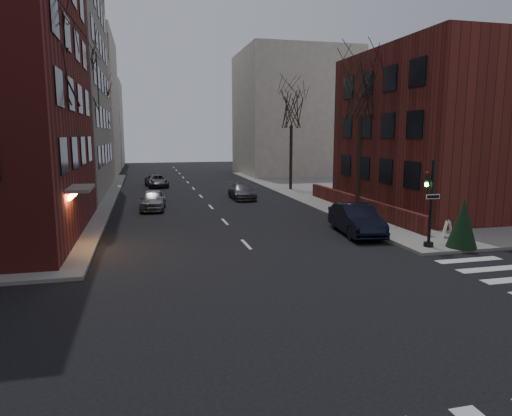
{
  "coord_description": "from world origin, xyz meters",
  "views": [
    {
      "loc": [
        -4.7,
        -9.09,
        5.29
      ],
      "look_at": [
        0.16,
        10.67,
        2.0
      ],
      "focal_mm": 32.0,
      "sensor_mm": 36.0,
      "label": 1
    }
  ],
  "objects_px": {
    "tree_left_a": "(47,63)",
    "tree_left_b": "(81,82)",
    "traffic_signal": "(429,209)",
    "evergreen_shrub": "(463,223)",
    "parked_sedan": "(356,220)",
    "sandwich_board": "(448,229)",
    "tree_right_b": "(291,109)",
    "tree_right_a": "(361,90)",
    "car_lane_far": "(157,181)",
    "streetlamp_far": "(109,144)",
    "tree_left_c": "(99,107)",
    "streetlamp_near": "(87,151)",
    "car_lane_silver": "(153,200)",
    "car_lane_gray": "(242,191)"
  },
  "relations": [
    {
      "from": "tree_left_a",
      "to": "tree_left_b",
      "type": "height_order",
      "value": "tree_left_b"
    },
    {
      "from": "traffic_signal",
      "to": "evergreen_shrub",
      "type": "distance_m",
      "value": 1.65
    },
    {
      "from": "parked_sedan",
      "to": "sandwich_board",
      "type": "bearing_deg",
      "value": -24.49
    },
    {
      "from": "tree_right_b",
      "to": "tree_left_b",
      "type": "bearing_deg",
      "value": -161.18
    },
    {
      "from": "tree_right_a",
      "to": "evergreen_shrub",
      "type": "distance_m",
      "value": 11.65
    },
    {
      "from": "tree_left_b",
      "to": "car_lane_far",
      "type": "bearing_deg",
      "value": 66.63
    },
    {
      "from": "streetlamp_far",
      "to": "parked_sedan",
      "type": "relative_size",
      "value": 1.28
    },
    {
      "from": "tree_left_c",
      "to": "streetlamp_near",
      "type": "distance_m",
      "value": 18.4
    },
    {
      "from": "tree_left_b",
      "to": "parked_sedan",
      "type": "height_order",
      "value": "tree_left_b"
    },
    {
      "from": "tree_left_a",
      "to": "streetlamp_far",
      "type": "distance_m",
      "value": 28.32
    },
    {
      "from": "tree_left_a",
      "to": "tree_left_b",
      "type": "xyz_separation_m",
      "value": [
        0.0,
        12.0,
        0.44
      ]
    },
    {
      "from": "traffic_signal",
      "to": "car_lane_far",
      "type": "distance_m",
      "value": 31.48
    },
    {
      "from": "tree_right_a",
      "to": "tree_right_b",
      "type": "bearing_deg",
      "value": 90.0
    },
    {
      "from": "tree_left_a",
      "to": "tree_right_b",
      "type": "relative_size",
      "value": 1.12
    },
    {
      "from": "sandwich_board",
      "to": "streetlamp_far",
      "type": "bearing_deg",
      "value": 144.01
    },
    {
      "from": "streetlamp_far",
      "to": "evergreen_shrub",
      "type": "relative_size",
      "value": 2.79
    },
    {
      "from": "parked_sedan",
      "to": "tree_left_b",
      "type": "bearing_deg",
      "value": 144.82
    },
    {
      "from": "tree_left_b",
      "to": "car_lane_silver",
      "type": "xyz_separation_m",
      "value": [
        4.63,
        -2.31,
        -8.21
      ]
    },
    {
      "from": "streetlamp_near",
      "to": "streetlamp_far",
      "type": "bearing_deg",
      "value": 90.0
    },
    {
      "from": "traffic_signal",
      "to": "car_lane_far",
      "type": "relative_size",
      "value": 0.91
    },
    {
      "from": "traffic_signal",
      "to": "parked_sedan",
      "type": "height_order",
      "value": "traffic_signal"
    },
    {
      "from": "tree_right_a",
      "to": "car_lane_gray",
      "type": "bearing_deg",
      "value": 120.82
    },
    {
      "from": "tree_left_c",
      "to": "car_lane_silver",
      "type": "relative_size",
      "value": 2.36
    },
    {
      "from": "parked_sedan",
      "to": "car_lane_silver",
      "type": "height_order",
      "value": "parked_sedan"
    },
    {
      "from": "tree_left_c",
      "to": "parked_sedan",
      "type": "xyz_separation_m",
      "value": [
        15.0,
        -27.19,
        -7.22
      ]
    },
    {
      "from": "car_lane_far",
      "to": "evergreen_shrub",
      "type": "relative_size",
      "value": 1.95
    },
    {
      "from": "tree_left_b",
      "to": "parked_sedan",
      "type": "xyz_separation_m",
      "value": [
        15.0,
        -13.19,
        -8.11
      ]
    },
    {
      "from": "streetlamp_far",
      "to": "car_lane_gray",
      "type": "relative_size",
      "value": 1.42
    },
    {
      "from": "sandwich_board",
      "to": "traffic_signal",
      "type": "bearing_deg",
      "value": -121.47
    },
    {
      "from": "traffic_signal",
      "to": "streetlamp_near",
      "type": "distance_m",
      "value": 20.86
    },
    {
      "from": "tree_left_b",
      "to": "car_lane_silver",
      "type": "bearing_deg",
      "value": -26.47
    },
    {
      "from": "tree_right_a",
      "to": "streetlamp_far",
      "type": "height_order",
      "value": "tree_right_a"
    },
    {
      "from": "car_lane_gray",
      "to": "sandwich_board",
      "type": "distance_m",
      "value": 18.43
    },
    {
      "from": "tree_left_a",
      "to": "sandwich_board",
      "type": "distance_m",
      "value": 20.79
    },
    {
      "from": "parked_sedan",
      "to": "tree_left_a",
      "type": "bearing_deg",
      "value": -178.38
    },
    {
      "from": "car_lane_silver",
      "to": "car_lane_far",
      "type": "xyz_separation_m",
      "value": [
        0.69,
        14.61,
        -0.09
      ]
    },
    {
      "from": "tree_left_a",
      "to": "streetlamp_near",
      "type": "relative_size",
      "value": 1.63
    },
    {
      "from": "parked_sedan",
      "to": "evergreen_shrub",
      "type": "distance_m",
      "value": 5.37
    },
    {
      "from": "parked_sedan",
      "to": "car_lane_gray",
      "type": "height_order",
      "value": "parked_sedan"
    },
    {
      "from": "car_lane_silver",
      "to": "tree_left_c",
      "type": "bearing_deg",
      "value": 111.31
    },
    {
      "from": "tree_left_a",
      "to": "tree_left_c",
      "type": "relative_size",
      "value": 1.06
    },
    {
      "from": "tree_left_b",
      "to": "tree_left_c",
      "type": "bearing_deg",
      "value": 90.0
    },
    {
      "from": "tree_left_c",
      "to": "streetlamp_far",
      "type": "relative_size",
      "value": 1.55
    },
    {
      "from": "car_lane_silver",
      "to": "parked_sedan",
      "type": "bearing_deg",
      "value": -40.92
    },
    {
      "from": "tree_right_a",
      "to": "sandwich_board",
      "type": "height_order",
      "value": "tree_right_a"
    },
    {
      "from": "streetlamp_near",
      "to": "evergreen_shrub",
      "type": "xyz_separation_m",
      "value": [
        17.59,
        -13.48,
        -2.96
      ]
    },
    {
      "from": "tree_left_c",
      "to": "car_lane_silver",
      "type": "bearing_deg",
      "value": -74.14
    },
    {
      "from": "evergreen_shrub",
      "to": "parked_sedan",
      "type": "bearing_deg",
      "value": 126.63
    },
    {
      "from": "tree_left_b",
      "to": "car_lane_far",
      "type": "xyz_separation_m",
      "value": [
        5.32,
        12.31,
        -8.3
      ]
    },
    {
      "from": "traffic_signal",
      "to": "sandwich_board",
      "type": "relative_size",
      "value": 4.74
    }
  ]
}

